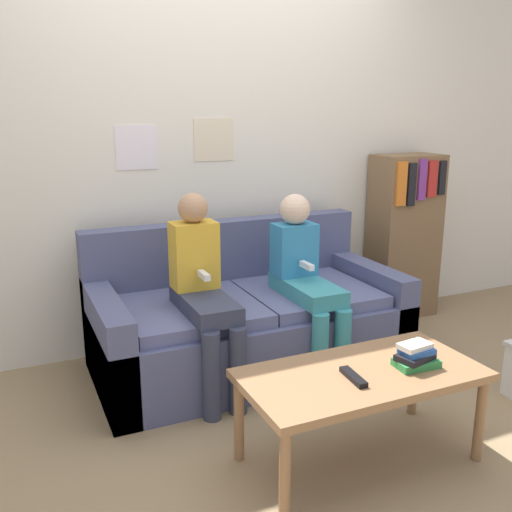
{
  "coord_description": "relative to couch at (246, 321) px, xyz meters",
  "views": [
    {
      "loc": [
        -1.25,
        -2.34,
        1.49
      ],
      "look_at": [
        0.0,
        0.41,
        0.7
      ],
      "focal_mm": 40.0,
      "sensor_mm": 36.0,
      "label": 1
    }
  ],
  "objects": [
    {
      "name": "ground_plane",
      "position": [
        0.0,
        -0.55,
        -0.27
      ],
      "size": [
        10.0,
        10.0,
        0.0
      ],
      "primitive_type": "plane",
      "color": "#937A56"
    },
    {
      "name": "tv_remote",
      "position": [
        -0.01,
        -1.13,
        0.16
      ],
      "size": [
        0.05,
        0.17,
        0.02
      ],
      "rotation": [
        0.0,
        0.0,
        -0.09
      ],
      "color": "black",
      "rests_on": "coffee_table"
    },
    {
      "name": "wall_back",
      "position": [
        -0.0,
        0.52,
        1.03
      ],
      "size": [
        8.0,
        0.06,
        2.6
      ],
      "color": "silver",
      "rests_on": "ground_plane"
    },
    {
      "name": "person_right",
      "position": [
        0.27,
        -0.21,
        0.3
      ],
      "size": [
        0.24,
        0.59,
        1.02
      ],
      "color": "teal",
      "rests_on": "ground_plane"
    },
    {
      "name": "coffee_table",
      "position": [
        0.06,
        -1.08,
        0.1
      ],
      "size": [
        1.02,
        0.51,
        0.42
      ],
      "color": "#8E6642",
      "rests_on": "ground_plane"
    },
    {
      "name": "person_left",
      "position": [
        -0.33,
        -0.21,
        0.31
      ],
      "size": [
        0.24,
        0.59,
        1.06
      ],
      "color": "#33384C",
      "rests_on": "ground_plane"
    },
    {
      "name": "book_stack",
      "position": [
        0.29,
        -1.14,
        0.19
      ],
      "size": [
        0.19,
        0.14,
        0.1
      ],
      "color": "#2D8442",
      "rests_on": "coffee_table"
    },
    {
      "name": "bookshelf",
      "position": [
        1.39,
        0.33,
        0.32
      ],
      "size": [
        0.47,
        0.31,
        1.17
      ],
      "color": "brown",
      "rests_on": "ground_plane"
    },
    {
      "name": "couch",
      "position": [
        0.0,
        0.0,
        0.0
      ],
      "size": [
        1.76,
        0.87,
        0.82
      ],
      "color": "#4C5175",
      "rests_on": "ground_plane"
    }
  ]
}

